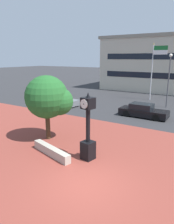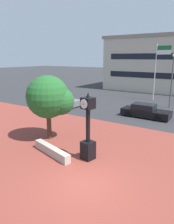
{
  "view_description": "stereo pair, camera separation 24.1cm",
  "coord_description": "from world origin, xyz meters",
  "px_view_note": "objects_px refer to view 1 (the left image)",
  "views": [
    {
      "loc": [
        4.66,
        -7.22,
        5.58
      ],
      "look_at": [
        -1.28,
        2.14,
        2.74
      ],
      "focal_mm": 34.43,
      "sensor_mm": 36.0,
      "label": 1
    },
    {
      "loc": [
        4.87,
        -7.09,
        5.58
      ],
      "look_at": [
        -1.28,
        2.14,
        2.74
      ],
      "focal_mm": 34.43,
      "sensor_mm": 36.0,
      "label": 2
    }
  ],
  "objects_px": {
    "flagpole_primary": "(154,66)",
    "street_lamp_post": "(169,75)",
    "plaza_tree": "(49,98)",
    "street_clock": "(88,133)",
    "car_street_far": "(60,100)",
    "car_street_near": "(143,111)"
  },
  "relations": [
    {
      "from": "car_street_near",
      "to": "street_lamp_post",
      "type": "height_order",
      "value": "street_lamp_post"
    },
    {
      "from": "flagpole_primary",
      "to": "street_lamp_post",
      "type": "distance_m",
      "value": 4.39
    },
    {
      "from": "car_street_near",
      "to": "street_lamp_post",
      "type": "bearing_deg",
      "value": 169.75
    },
    {
      "from": "car_street_far",
      "to": "street_lamp_post",
      "type": "distance_m",
      "value": 12.74
    },
    {
      "from": "car_street_far",
      "to": "plaza_tree",
      "type": "bearing_deg",
      "value": 38.98
    },
    {
      "from": "flagpole_primary",
      "to": "plaza_tree",
      "type": "bearing_deg",
      "value": -96.2
    },
    {
      "from": "car_street_near",
      "to": "flagpole_primary",
      "type": "xyz_separation_m",
      "value": [
        -1.67,
        8.8,
        3.91
      ]
    },
    {
      "from": "street_clock",
      "to": "car_street_far",
      "type": "bearing_deg",
      "value": 146.1
    },
    {
      "from": "street_clock",
      "to": "flagpole_primary",
      "type": "bearing_deg",
      "value": 106.36
    },
    {
      "from": "street_clock",
      "to": "car_street_near",
      "type": "relative_size",
      "value": 0.84
    },
    {
      "from": "street_clock",
      "to": "flagpole_primary",
      "type": "xyz_separation_m",
      "value": [
        -1.91,
        19.13,
        2.92
      ]
    },
    {
      "from": "car_street_near",
      "to": "plaza_tree",
      "type": "bearing_deg",
      "value": -21.7
    },
    {
      "from": "car_street_far",
      "to": "flagpole_primary",
      "type": "xyz_separation_m",
      "value": [
        8.39,
        8.98,
        3.91
      ]
    },
    {
      "from": "street_clock",
      "to": "street_lamp_post",
      "type": "bearing_deg",
      "value": 98.02
    },
    {
      "from": "street_clock",
      "to": "car_street_far",
      "type": "relative_size",
      "value": 0.83
    },
    {
      "from": "plaza_tree",
      "to": "car_street_near",
      "type": "bearing_deg",
      "value": 68.36
    },
    {
      "from": "street_clock",
      "to": "plaza_tree",
      "type": "xyz_separation_m",
      "value": [
        -3.85,
        1.23,
        1.34
      ]
    },
    {
      "from": "street_clock",
      "to": "flagpole_primary",
      "type": "height_order",
      "value": "flagpole_primary"
    },
    {
      "from": "street_clock",
      "to": "flagpole_primary",
      "type": "distance_m",
      "value": 19.44
    },
    {
      "from": "plaza_tree",
      "to": "street_lamp_post",
      "type": "xyz_separation_m",
      "value": [
        4.58,
        14.48,
        0.79
      ]
    },
    {
      "from": "street_clock",
      "to": "street_lamp_post",
      "type": "xyz_separation_m",
      "value": [
        0.72,
        15.7,
        2.13
      ]
    },
    {
      "from": "flagpole_primary",
      "to": "street_lamp_post",
      "type": "xyz_separation_m",
      "value": [
        2.63,
        -3.42,
        -0.79
      ]
    }
  ]
}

